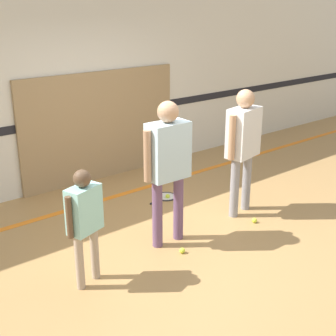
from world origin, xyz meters
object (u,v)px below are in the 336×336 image
object	(u,v)px
person_student_left	(84,215)
tennis_ball_near_instructor	(182,250)
racket_spare_on_floor	(165,197)
tennis_ball_stray_left	(254,220)
person_instructor	(168,158)
person_student_right	(243,139)
tennis_ball_by_spare_racket	(168,196)

from	to	relation	value
person_student_left	tennis_ball_near_instructor	size ratio (longest dim) A/B	18.51
racket_spare_on_floor	tennis_ball_stray_left	distance (m)	1.42
tennis_ball_near_instructor	tennis_ball_stray_left	xyz separation A→B (m)	(1.23, -0.00, 0.00)
person_student_left	tennis_ball_stray_left	xyz separation A→B (m)	(2.35, -0.16, -0.72)
person_instructor	person_student_left	distance (m)	1.21
person_student_left	tennis_ball_stray_left	bearing A→B (deg)	-21.89
person_student_left	tennis_ball_near_instructor	distance (m)	1.34
person_student_left	person_student_right	xyz separation A→B (m)	(2.44, 0.19, 0.28)
racket_spare_on_floor	tennis_ball_near_instructor	xyz separation A→B (m)	(-0.85, -1.36, 0.02)
tennis_ball_by_spare_racket	person_student_left	bearing A→B (deg)	-149.51
person_student_left	tennis_ball_stray_left	size ratio (longest dim) A/B	18.51
person_instructor	tennis_ball_by_spare_racket	distance (m)	1.65
person_student_right	tennis_ball_by_spare_racket	distance (m)	1.47
tennis_ball_near_instructor	tennis_ball_by_spare_racket	bearing A→B (deg)	57.03
tennis_ball_stray_left	racket_spare_on_floor	bearing A→B (deg)	105.53
person_student_right	tennis_ball_by_spare_racket	bearing A→B (deg)	-76.16
racket_spare_on_floor	tennis_ball_stray_left	size ratio (longest dim) A/B	8.07
person_instructor	person_student_right	size ratio (longest dim) A/B	1.01
racket_spare_on_floor	person_instructor	bearing A→B (deg)	41.04
tennis_ball_near_instructor	tennis_ball_by_spare_racket	xyz separation A→B (m)	(0.86, 1.32, 0.00)
person_student_right	tennis_ball_stray_left	xyz separation A→B (m)	(-0.09, -0.34, -1.00)
person_instructor	person_student_left	world-z (taller)	person_instructor
person_instructor	tennis_ball_near_instructor	bearing A→B (deg)	-96.65
tennis_ball_near_instructor	tennis_ball_stray_left	bearing A→B (deg)	-0.07
person_instructor	tennis_ball_stray_left	size ratio (longest dim) A/B	25.70
person_instructor	person_student_right	xyz separation A→B (m)	(1.27, 0.03, -0.02)
person_instructor	racket_spare_on_floor	distance (m)	1.68
tennis_ball_near_instructor	tennis_ball_by_spare_racket	size ratio (longest dim) A/B	1.00
tennis_ball_stray_left	person_instructor	bearing A→B (deg)	165.26
person_student_left	tennis_ball_by_spare_racket	bearing A→B (deg)	12.38
person_student_right	tennis_ball_by_spare_racket	size ratio (longest dim) A/B	25.32
person_student_right	tennis_ball_stray_left	bearing A→B (deg)	64.60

